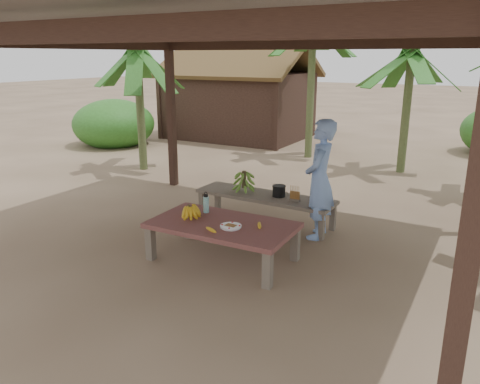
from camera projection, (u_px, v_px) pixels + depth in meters
The scene contains 17 objects.
ground at pixel (237, 251), 6.25m from camera, with size 80.00×80.00×0.00m, color brown.
pavilion at pixel (235, 32), 5.46m from camera, with size 6.60×5.60×2.95m.
work_table at pixel (223, 228), 5.88m from camera, with size 1.83×1.05×0.50m.
bench at pixel (265, 198), 7.23m from camera, with size 2.21×0.66×0.45m.
ripe_banana_bunch at pixel (189, 210), 6.06m from camera, with size 0.30×0.26×0.18m, color yellow, non-canonical shape.
plate at pixel (231, 226), 5.69m from camera, with size 0.26×0.26×0.04m.
loose_banana_front at pixel (211, 230), 5.57m from camera, with size 0.04×0.17×0.04m, color yellow.
loose_banana_side at pixel (259, 225), 5.72m from camera, with size 0.04×0.17×0.04m, color yellow.
water_flask at pixel (206, 204), 6.23m from camera, with size 0.08×0.08×0.29m.
green_banana_stalk at pixel (244, 181), 7.35m from camera, with size 0.31×0.31×0.35m, color #598C2D, non-canonical shape.
cooking_pot at pixel (279, 191), 7.11m from camera, with size 0.20×0.20×0.17m, color black.
skewer_rack at pixel (295, 193), 6.88m from camera, with size 0.18×0.08×0.24m, color #A57F47, non-canonical shape.
woman at pixel (320, 180), 6.53m from camera, with size 0.62×0.41×1.70m, color #7497DD.
hut at pixel (240, 102), 14.75m from camera, with size 4.40×3.43×2.85m.
banana_plant_n at pixel (411, 63), 9.86m from camera, with size 1.80×1.80×2.84m.
banana_plant_nw at pixel (313, 34), 11.22m from camera, with size 1.80×1.80×3.51m.
banana_plant_w at pixel (138, 62), 10.12m from camera, with size 1.80×1.80×2.86m.
Camera 1 is at (2.87, -5.01, 2.52)m, focal length 35.00 mm.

